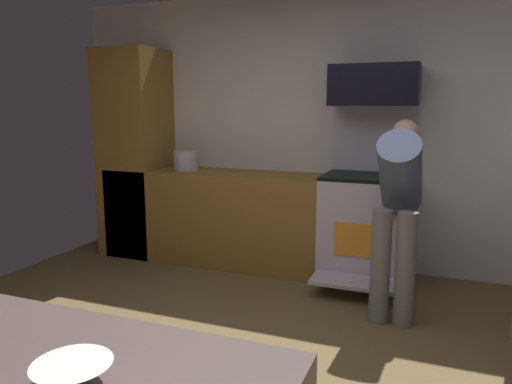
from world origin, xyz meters
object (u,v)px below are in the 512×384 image
(mixing_bowl_small, at_px, (73,374))
(person_cook, at_px, (398,201))
(oven_range, at_px, (367,224))
(microwave, at_px, (374,85))
(stock_pot, at_px, (186,161))

(mixing_bowl_small, bearing_deg, person_cook, 80.17)
(oven_range, relative_size, microwave, 2.08)
(microwave, relative_size, stock_pot, 3.01)
(mixing_bowl_small, relative_size, stock_pot, 0.76)
(oven_range, bearing_deg, stock_pot, 179.63)
(microwave, distance_m, mixing_bowl_small, 3.60)
(mixing_bowl_small, bearing_deg, stock_pot, 115.59)
(mixing_bowl_small, bearing_deg, oven_range, 87.14)
(person_cook, bearing_deg, microwave, 112.32)
(microwave, relative_size, mixing_bowl_small, 3.97)
(oven_range, height_order, microwave, microwave)
(stock_pot, bearing_deg, mixing_bowl_small, -64.41)
(mixing_bowl_small, height_order, stock_pot, stock_pot)
(mixing_bowl_small, bearing_deg, microwave, 87.22)
(mixing_bowl_small, xyz_separation_m, stock_pot, (-1.64, 3.43, 0.07))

